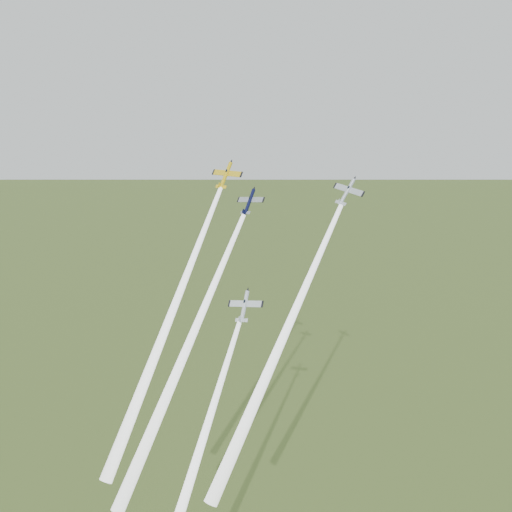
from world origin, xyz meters
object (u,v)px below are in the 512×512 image
(plane_silver_right, at_px, (347,192))
(plane_yellow, at_px, (226,175))
(plane_silver_low, at_px, (245,306))
(plane_navy, at_px, (249,201))

(plane_silver_right, bearing_deg, plane_yellow, -163.04)
(plane_silver_right, distance_m, plane_silver_low, 31.53)
(plane_yellow, distance_m, plane_navy, 11.74)
(plane_navy, height_order, plane_silver_low, plane_navy)
(plane_navy, xyz_separation_m, plane_silver_low, (4.00, -6.45, -20.68))
(plane_navy, relative_size, plane_silver_right, 0.98)
(plane_yellow, bearing_deg, plane_silver_right, 6.68)
(plane_yellow, height_order, plane_silver_right, plane_yellow)
(plane_navy, bearing_deg, plane_yellow, 160.30)
(plane_yellow, relative_size, plane_silver_low, 0.97)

